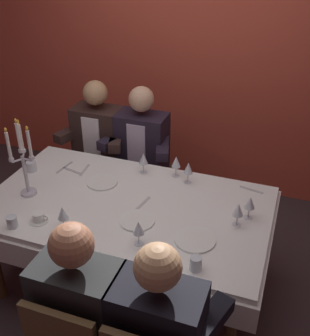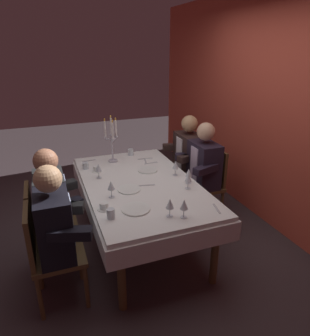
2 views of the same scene
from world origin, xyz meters
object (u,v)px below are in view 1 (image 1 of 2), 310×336
Objects in this scene: dining_table at (127,218)px; water_tumbler_0 at (12,222)px; candelabra at (23,162)px; water_tumbler_2 at (31,166)px; coffee_cup_1 at (165,261)px; wine_glass_1 at (250,203)px; wine_glass_5 at (188,169)px; seated_diner_3 at (157,331)px; seated_diner_1 at (142,143)px; wine_glass_3 at (176,162)px; wine_glass_2 at (63,214)px; dinner_plate_2 at (137,220)px; wine_glass_4 at (143,159)px; dinner_plate_0 at (102,182)px; seated_diner_0 at (99,135)px; dinner_plate_1 at (195,239)px; water_tumbler_1 at (196,263)px; seated_diner_2 at (79,308)px; wine_glass_6 at (139,228)px; wine_glass_0 at (238,210)px; coffee_cup_0 at (39,217)px.

dining_table is 25.65× the size of water_tumbler_0.
dining_table is at bearing 9.85° from candelabra.
water_tumbler_2 is 1.41m from coffee_cup_1.
wine_glass_5 is (-0.48, 0.28, -0.00)m from wine_glass_1.
seated_diner_3 is (0.11, -0.43, -0.03)m from coffee_cup_1.
water_tumbler_2 is 0.96m from seated_diner_1.
water_tumbler_0 is (-0.77, -0.92, -0.08)m from wine_glass_3.
wine_glass_2 is 0.79m from water_tumbler_2.
wine_glass_4 reaches higher than dinner_plate_2.
wine_glass_4 is at bearing 45.97° from dinner_plate_0.
wine_glass_1 reaches higher than dinner_plate_0.
dinner_plate_0 is 0.80m from seated_diner_0.
coffee_cup_1 reaches higher than dinner_plate_1.
wine_glass_3 is at bearing 116.24° from dinner_plate_1.
seated_diner_0 is (-0.38, 0.71, -0.01)m from dinner_plate_0.
seated_diner_0 is (-0.96, 0.49, -0.12)m from wine_glass_5.
dinner_plate_1 is 0.24m from water_tumbler_1.
wine_glass_3 reaches higher than water_tumbler_1.
dinner_plate_1 is 1.51× the size of wine_glass_2.
coffee_cup_1 is at bearing 54.72° from seated_diner_2.
dinner_plate_1 is 0.85m from wine_glass_4.
wine_glass_6 reaches higher than water_tumbler_0.
water_tumbler_1 is 0.65m from seated_diner_2.
dining_table is at bearing -178.41° from wine_glass_0.
seated_diner_2 is (-0.61, -0.91, -0.12)m from wine_glass_0.
dinner_plate_2 is 1.38× the size of wine_glass_2.
dinner_plate_0 is at bearing 2.64° from water_tumbler_2.
dinner_plate_2 is 0.61m from wine_glass_4.
wine_glass_4 is at bearing 39.53° from candelabra.
water_tumbler_1 reaches higher than coffee_cup_0.
water_tumbler_2 is (-0.81, -0.27, -0.08)m from wine_glass_4.
water_tumbler_2 is at bearing -163.88° from wine_glass_3.
dining_table is 8.66× the size of dinner_plate_0.
wine_glass_1 is 0.88m from wine_glass_4.
seated_diner_2 is (0.38, -0.51, -0.12)m from wine_glass_2.
wine_glass_3 reaches higher than coffee_cup_0.
seated_diner_1 reaches higher than coffee_cup_0.
wine_glass_2 is (0.43, -0.25, -0.14)m from candelabra.
wine_glass_5 is at bearing 72.38° from dinner_plate_2.
seated_diner_3 is (-0.21, -0.91, -0.12)m from wine_glass_0.
dinner_plate_1 is 1.61m from seated_diner_0.
candelabra reaches higher than wine_glass_5.
dinner_plate_1 is 0.99m from coffee_cup_0.
coffee_cup_0 is at bearing 176.08° from wine_glass_2.
coffee_cup_0 is 0.11× the size of seated_diner_2.
candelabra is at bearing 109.09° from water_tumbler_0.
wine_glass_3 is at bearing 150.34° from wine_glass_1.
seated_diner_3 reaches higher than dinner_plate_2.
dinner_plate_2 is at bearing -70.48° from seated_diner_1.
seated_diner_1 is at bearing 104.38° from dining_table.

